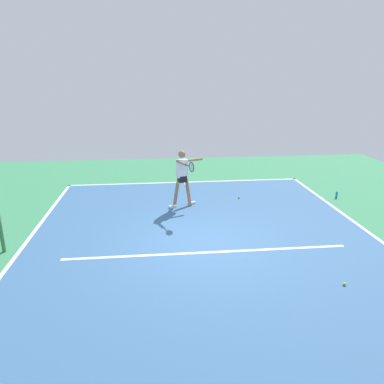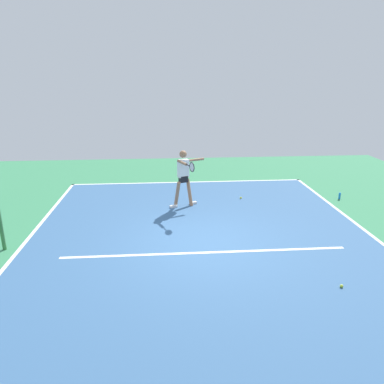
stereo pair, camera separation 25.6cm
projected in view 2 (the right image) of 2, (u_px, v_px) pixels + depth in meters
ground_plane at (203, 243)px, 9.11m from camera, size 19.80×19.80×0.00m
court_surface at (203, 242)px, 9.11m from camera, size 9.04×11.05×0.00m
court_line_baseline_near at (188, 182)px, 14.30m from camera, size 9.04×0.10×0.01m
court_line_sideline_left at (373, 237)px, 9.44m from camera, size 0.10×11.05×0.01m
court_line_sideline_right at (20, 249)px, 8.77m from camera, size 0.10×11.05×0.01m
court_line_service at (205, 253)px, 8.59m from camera, size 6.78×0.10×0.01m
court_line_centre_mark at (189, 183)px, 14.11m from camera, size 0.10×0.30×0.01m
net_post at (1, 229)px, 8.58m from camera, size 0.09×0.09×1.07m
tennis_player at (184, 174)px, 11.37m from camera, size 1.14×1.37×1.82m
tennis_ball_centre_court at (342, 286)px, 7.16m from camera, size 0.07×0.07×0.07m
tennis_ball_by_baseline at (241, 198)px, 12.36m from camera, size 0.07×0.07×0.07m
water_bottle at (340, 196)px, 12.31m from camera, size 0.07×0.07×0.22m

